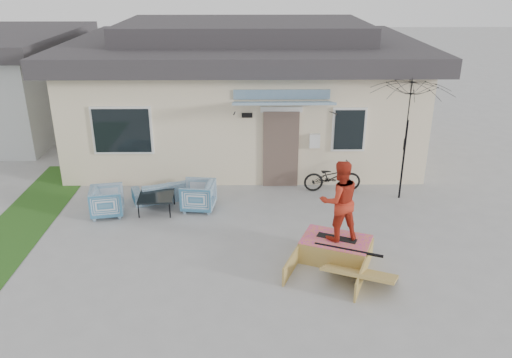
{
  "coord_description": "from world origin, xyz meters",
  "views": [
    {
      "loc": [
        0.17,
        -8.51,
        5.57
      ],
      "look_at": [
        0.3,
        1.8,
        1.3
      ],
      "focal_mm": 35.86,
      "sensor_mm": 36.0,
      "label": 1
    }
  ],
  "objects_px": {
    "coffee_table": "(157,203)",
    "skateboard": "(337,237)",
    "patio_umbrella": "(406,134)",
    "bicycle": "(332,174)",
    "armchair_right": "(198,194)",
    "skater": "(339,199)",
    "armchair_left": "(107,200)",
    "loveseat": "(165,187)",
    "skate_ramp": "(336,249)"
  },
  "relations": [
    {
      "from": "armchair_right",
      "to": "skate_ramp",
      "type": "bearing_deg",
      "value": 58.17
    },
    {
      "from": "skate_ramp",
      "to": "skateboard",
      "type": "bearing_deg",
      "value": 90.0
    },
    {
      "from": "armchair_left",
      "to": "bicycle",
      "type": "height_order",
      "value": "bicycle"
    },
    {
      "from": "coffee_table",
      "to": "patio_umbrella",
      "type": "distance_m",
      "value": 6.43
    },
    {
      "from": "armchair_right",
      "to": "patio_umbrella",
      "type": "xyz_separation_m",
      "value": [
        5.19,
        0.61,
        1.35
      ]
    },
    {
      "from": "armchair_left",
      "to": "bicycle",
      "type": "bearing_deg",
      "value": -87.03
    },
    {
      "from": "skate_ramp",
      "to": "skater",
      "type": "xyz_separation_m",
      "value": [
        0.02,
        0.04,
        1.11
      ]
    },
    {
      "from": "armchair_right",
      "to": "skater",
      "type": "relative_size",
      "value": 0.48
    },
    {
      "from": "coffee_table",
      "to": "patio_umbrella",
      "type": "height_order",
      "value": "patio_umbrella"
    },
    {
      "from": "patio_umbrella",
      "to": "skateboard",
      "type": "height_order",
      "value": "patio_umbrella"
    },
    {
      "from": "armchair_left",
      "to": "patio_umbrella",
      "type": "relative_size",
      "value": 0.35
    },
    {
      "from": "coffee_table",
      "to": "skateboard",
      "type": "distance_m",
      "value": 4.66
    },
    {
      "from": "loveseat",
      "to": "bicycle",
      "type": "height_order",
      "value": "bicycle"
    },
    {
      "from": "armchair_left",
      "to": "armchair_right",
      "type": "distance_m",
      "value": 2.19
    },
    {
      "from": "coffee_table",
      "to": "skate_ramp",
      "type": "height_order",
      "value": "skate_ramp"
    },
    {
      "from": "armchair_left",
      "to": "skater",
      "type": "xyz_separation_m",
      "value": [
        5.22,
        -2.07,
        0.95
      ]
    },
    {
      "from": "coffee_table",
      "to": "skateboard",
      "type": "bearing_deg",
      "value": -29.06
    },
    {
      "from": "skateboard",
      "to": "skater",
      "type": "xyz_separation_m",
      "value": [
        0.0,
        0.0,
        0.86
      ]
    },
    {
      "from": "skate_ramp",
      "to": "skateboard",
      "type": "xyz_separation_m",
      "value": [
        0.02,
        0.04,
        0.25
      ]
    },
    {
      "from": "armchair_left",
      "to": "coffee_table",
      "type": "relative_size",
      "value": 0.93
    },
    {
      "from": "loveseat",
      "to": "armchair_right",
      "type": "xyz_separation_m",
      "value": [
        0.9,
        -0.65,
        0.07
      ]
    },
    {
      "from": "coffee_table",
      "to": "skate_ramp",
      "type": "distance_m",
      "value": 4.66
    },
    {
      "from": "skate_ramp",
      "to": "skater",
      "type": "relative_size",
      "value": 1.08
    },
    {
      "from": "coffee_table",
      "to": "skate_ramp",
      "type": "relative_size",
      "value": 0.46
    },
    {
      "from": "loveseat",
      "to": "patio_umbrella",
      "type": "relative_size",
      "value": 0.76
    },
    {
      "from": "coffee_table",
      "to": "bicycle",
      "type": "xyz_separation_m",
      "value": [
        4.5,
        1.19,
        0.28
      ]
    },
    {
      "from": "bicycle",
      "to": "skater",
      "type": "height_order",
      "value": "skater"
    },
    {
      "from": "bicycle",
      "to": "skater",
      "type": "xyz_separation_m",
      "value": [
        -0.43,
        -3.45,
        0.85
      ]
    },
    {
      "from": "skater",
      "to": "skate_ramp",
      "type": "bearing_deg",
      "value": 54.75
    },
    {
      "from": "coffee_table",
      "to": "bicycle",
      "type": "bearing_deg",
      "value": 14.76
    },
    {
      "from": "armchair_left",
      "to": "skater",
      "type": "relative_size",
      "value": 0.47
    },
    {
      "from": "loveseat",
      "to": "patio_umbrella",
      "type": "bearing_deg",
      "value": 158.98
    },
    {
      "from": "coffee_table",
      "to": "loveseat",
      "type": "bearing_deg",
      "value": 81.62
    },
    {
      "from": "coffee_table",
      "to": "skater",
      "type": "height_order",
      "value": "skater"
    },
    {
      "from": "skateboard",
      "to": "bicycle",
      "type": "bearing_deg",
      "value": 106.82
    },
    {
      "from": "armchair_right",
      "to": "coffee_table",
      "type": "height_order",
      "value": "armchair_right"
    },
    {
      "from": "patio_umbrella",
      "to": "coffee_table",
      "type": "bearing_deg",
      "value": -173.46
    },
    {
      "from": "bicycle",
      "to": "skater",
      "type": "bearing_deg",
      "value": 171.26
    },
    {
      "from": "armchair_left",
      "to": "patio_umbrella",
      "type": "distance_m",
      "value": 7.54
    },
    {
      "from": "patio_umbrella",
      "to": "bicycle",
      "type": "bearing_deg",
      "value": 164.37
    },
    {
      "from": "armchair_left",
      "to": "skate_ramp",
      "type": "xyz_separation_m",
      "value": [
        5.21,
        -2.12,
        -0.16
      ]
    },
    {
      "from": "loveseat",
      "to": "skate_ramp",
      "type": "height_order",
      "value": "loveseat"
    },
    {
      "from": "bicycle",
      "to": "skateboard",
      "type": "xyz_separation_m",
      "value": [
        -0.43,
        -3.45,
        -0.01
      ]
    },
    {
      "from": "bicycle",
      "to": "patio_umbrella",
      "type": "bearing_deg",
      "value": -107.19
    },
    {
      "from": "armchair_right",
      "to": "skater",
      "type": "xyz_separation_m",
      "value": [
        3.06,
        -2.36,
        0.94
      ]
    },
    {
      "from": "patio_umbrella",
      "to": "skater",
      "type": "distance_m",
      "value": 3.68
    },
    {
      "from": "loveseat",
      "to": "skateboard",
      "type": "distance_m",
      "value": 4.98
    },
    {
      "from": "bicycle",
      "to": "coffee_table",
      "type": "bearing_deg",
      "value": 103.2
    },
    {
      "from": "skate_ramp",
      "to": "skater",
      "type": "distance_m",
      "value": 1.11
    },
    {
      "from": "coffee_table",
      "to": "skateboard",
      "type": "xyz_separation_m",
      "value": [
        4.07,
        -2.26,
        0.27
      ]
    }
  ]
}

